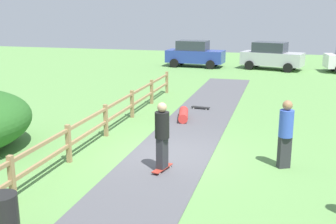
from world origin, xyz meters
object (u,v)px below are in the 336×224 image
at_px(bystander_blue, 286,131).
at_px(parked_car_silver, 272,56).
at_px(trash_bin, 4,217).
at_px(skater_fallen, 181,115).
at_px(parked_car_blue, 195,54).
at_px(skater_riding, 162,133).
at_px(skateboard_loose, 201,107).

height_order(bystander_blue, parked_car_silver, parked_car_silver).
relative_size(trash_bin, skater_fallen, 0.62).
height_order(bystander_blue, parked_car_blue, parked_car_blue).
bearing_deg(parked_car_silver, bystander_blue, -87.13).
bearing_deg(skater_riding, bystander_blue, 20.18).
distance_m(skater_fallen, skateboard_loose, 1.91).
height_order(trash_bin, skateboard_loose, trash_bin).
bearing_deg(skater_riding, parked_car_silver, 83.95).
xyz_separation_m(trash_bin, bystander_blue, (5.03, 5.15, 0.60)).
bearing_deg(parked_car_blue, skateboard_loose, -77.04).
relative_size(trash_bin, skater_riding, 0.48).
bearing_deg(skater_fallen, trash_bin, -97.12).
height_order(skater_riding, parked_car_blue, parked_car_blue).
relative_size(trash_bin, skateboard_loose, 1.10).
xyz_separation_m(bystander_blue, parked_car_silver, (-0.96, 19.17, -0.09)).
bearing_deg(skater_riding, skater_fallen, 98.09).
xyz_separation_m(trash_bin, parked_car_blue, (-1.46, 24.30, 0.51)).
height_order(skater_fallen, parked_car_blue, parked_car_blue).
bearing_deg(bystander_blue, skateboard_loose, 119.94).
xyz_separation_m(bystander_blue, parked_car_blue, (-6.49, 19.16, -0.09)).
relative_size(skateboard_loose, bystander_blue, 0.44).
distance_m(skater_riding, skateboard_loose, 7.25).
bearing_deg(parked_car_blue, parked_car_silver, 0.10).
relative_size(trash_bin, parked_car_blue, 0.21).
distance_m(skater_riding, skater_fallen, 5.43).
height_order(skateboard_loose, parked_car_silver, parked_car_silver).
distance_m(trash_bin, skater_fallen, 9.39).
xyz_separation_m(skater_riding, skater_fallen, (-0.75, 5.30, -0.86)).
bearing_deg(skateboard_loose, skater_riding, -87.13).
relative_size(trash_bin, parked_car_silver, 0.20).
distance_m(skateboard_loose, parked_car_silver, 13.40).
distance_m(bystander_blue, parked_car_silver, 19.19).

